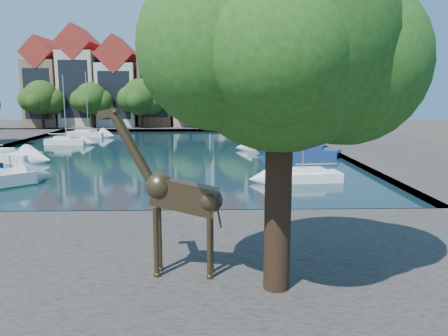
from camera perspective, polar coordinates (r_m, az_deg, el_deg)
The scene contains 26 objects.
ground at distance 23.16m, azimuth -15.48°, elevation -6.55°, with size 160.00×160.00×0.00m, color #38332B.
water_basin at distance 46.32m, azimuth -8.45°, elevation 1.96°, with size 38.00×50.00×0.08m, color black.
near_quay at distance 16.75m, azimuth -21.32°, elevation -12.46°, with size 50.00×14.00×0.50m, color #443F3B.
far_quay at distance 77.98m, azimuth -5.68°, elevation 5.42°, with size 60.00×16.00×0.50m, color #443F3B.
right_quay at distance 49.90m, azimuth 21.39°, elevation 2.19°, with size 14.00×52.00×0.50m, color #443F3B.
plane_tree at distance 12.76m, azimuth 8.04°, elevation 15.36°, with size 8.32×6.40×10.62m.
townhouse_west_end at distance 82.62m, azimuth -22.14°, elevation 9.93°, with size 5.44×9.18×14.93m.
townhouse_west_mid at distance 80.76m, azimuth -18.12°, elevation 10.81°, with size 5.94×9.18×16.79m.
townhouse_west_inner at distance 79.17m, azimuth -13.50°, elevation 10.41°, with size 6.43×9.18×15.15m.
townhouse_center at distance 78.13m, azimuth -8.77°, elevation 11.32°, with size 5.44×9.18×16.93m.
townhouse_east_inner at distance 77.61m, azimuth -4.28°, elevation 10.95°, with size 5.94×9.18×15.79m.
townhouse_east_mid at distance 77.60m, azimuth 0.61°, elevation 11.25°, with size 6.43×9.18×16.65m.
townhouse_east_end at distance 78.10m, azimuth 5.46°, elevation 10.47°, with size 5.44×9.18×14.43m.
far_tree_far_west at distance 77.09m, azimuth -22.69°, elevation 8.32°, with size 7.28×5.60×7.68m.
far_tree_west at distance 74.62m, azimuth -16.88°, elevation 8.55°, with size 6.76×5.20×7.36m.
far_tree_mid_west at distance 72.94m, azimuth -10.73°, elevation 8.94°, with size 7.80×6.00×8.00m.
far_tree_mid_east at distance 72.12m, azimuth -4.37°, elevation 8.95°, with size 7.02×5.40×7.52m.
far_tree_east at distance 72.18m, azimuth 2.07°, elevation 9.06°, with size 7.54×5.80×7.84m.
far_tree_far_east at distance 73.13m, azimuth 8.40°, elevation 8.84°, with size 6.76×5.20×7.36m.
giraffe_statue at distance 14.07m, azimuth -6.36°, elevation -3.54°, with size 3.82×0.83×5.45m.
sailboat_left_d at distance 55.97m, azimuth -19.88°, elevation 3.45°, with size 5.10×2.35×8.27m.
sailboat_left_e at distance 65.04m, azimuth -17.28°, elevation 4.42°, with size 6.45×4.41×9.06m.
sailboat_right_a at distance 31.65m, azimuth 10.21°, elevation -0.81°, with size 5.56×2.35×8.85m.
sailboat_right_b at distance 44.37m, azimuth 10.32°, elevation 2.40°, with size 7.36×5.13×11.25m.
sailboat_right_c at distance 48.50m, azimuth 6.09°, elevation 3.14°, with size 5.64×2.60×9.58m.
sailboat_right_d at distance 63.52m, azimuth 4.27°, elevation 4.75°, with size 5.04×3.06×9.38m.
Camera 1 is at (5.55, -21.53, 6.47)m, focal length 35.00 mm.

